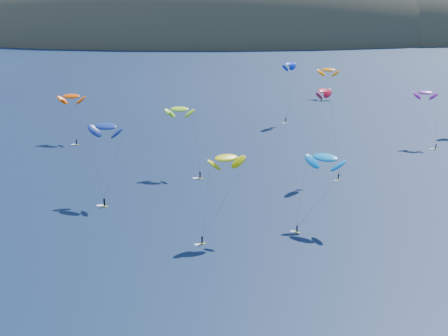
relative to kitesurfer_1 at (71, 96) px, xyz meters
name	(u,v)px	position (x,y,z in m)	size (l,w,h in m)	color
island	(245,45)	(89.20, 416.78, -25.27)	(730.00, 300.00, 210.00)	#3D3526
kitesurfer_1	(71,96)	(0.00, 0.00, 0.00)	(9.45, 10.72, 17.07)	yellow
kitesurfer_2	(226,158)	(47.42, -82.59, 1.78)	(10.29, 9.89, 18.56)	yellow
kitesurfer_3	(180,109)	(36.74, -37.20, 2.83)	(10.28, 10.75, 19.61)	yellow
kitesurfer_4	(289,64)	(75.80, 25.33, 6.95)	(8.16, 9.13, 23.90)	yellow
kitesurfer_5	(325,158)	(69.03, -77.59, 0.16)	(12.07, 11.04, 17.21)	yellow
kitesurfer_6	(426,93)	(114.99, -10.10, 2.08)	(8.12, 11.44, 18.73)	yellow
kitesurfer_9	(324,91)	(75.16, -42.87, 8.61)	(8.04, 9.75, 25.20)	yellow
kitesurfer_10	(105,127)	(19.43, -58.22, 3.05)	(9.99, 12.22, 20.16)	yellow
kitesurfer_11	(328,70)	(100.84, 73.30, -2.08)	(10.56, 13.68, 15.16)	yellow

